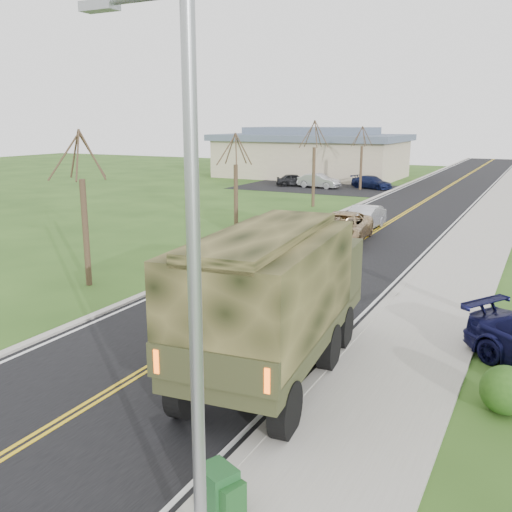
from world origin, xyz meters
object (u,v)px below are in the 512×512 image
Objects in this scene: suv_champagne at (342,228)px; sedan_silver at (363,218)px; military_truck at (275,292)px; utility_box_near at (218,490)px; utility_box_far at (225,498)px.

suv_champagne is 1.31× the size of sedan_silver.
military_truck is at bearing -76.19° from sedan_silver.
utility_box_near reaches higher than utility_box_far.
military_truck is 5.74m from utility_box_near.
suv_champagne reaches higher than utility_box_near.
military_truck is 21.05m from sedan_silver.
sedan_silver is at bearing 125.62° from utility_box_near.
utility_box_far is (0.17, -0.05, -0.07)m from utility_box_near.
military_truck is 5.85m from utility_box_far.
utility_box_far is at bearing 8.38° from utility_box_near.
military_truck is at bearing -82.58° from suv_champagne.
utility_box_far is (5.57, -21.95, -0.36)m from suv_champagne.
utility_box_near is at bearing -80.19° from military_truck.
suv_champagne is at bearing 127.69° from utility_box_near.
utility_box_near is (1.47, -5.26, -1.75)m from military_truck.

